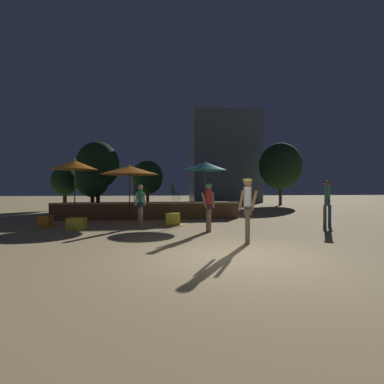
{
  "coord_description": "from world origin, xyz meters",
  "views": [
    {
      "loc": [
        -1.79,
        -6.44,
        1.53
      ],
      "look_at": [
        0.0,
        6.32,
        1.39
      ],
      "focal_mm": 28.0,
      "sensor_mm": 36.0,
      "label": 1
    }
  ],
  "objects_px": {
    "cube_seat_1": "(77,223)",
    "background_tree_0": "(65,181)",
    "cube_seat_0": "(45,222)",
    "background_tree_3": "(148,177)",
    "cube_seat_2": "(173,219)",
    "person_3": "(248,206)",
    "background_tree_1": "(92,179)",
    "bistro_chair_1": "(137,191)",
    "background_tree_2": "(280,166)",
    "frisbee_disc": "(119,239)",
    "person_2": "(209,205)",
    "patio_umbrella_2": "(75,165)",
    "patio_umbrella_0": "(130,170)",
    "background_tree_4": "(98,165)",
    "patio_umbrella_1": "(205,166)",
    "bistro_chair_0": "(174,191)",
    "person_0": "(327,200)",
    "person_1": "(140,204)"
  },
  "relations": [
    {
      "from": "cube_seat_0",
      "to": "background_tree_3",
      "type": "distance_m",
      "value": 15.88
    },
    {
      "from": "bistro_chair_1",
      "to": "background_tree_2",
      "type": "height_order",
      "value": "background_tree_2"
    },
    {
      "from": "person_2",
      "to": "person_0",
      "type": "bearing_deg",
      "value": -86.85
    },
    {
      "from": "cube_seat_2",
      "to": "patio_umbrella_0",
      "type": "bearing_deg",
      "value": 135.89
    },
    {
      "from": "patio_umbrella_2",
      "to": "person_2",
      "type": "bearing_deg",
      "value": -36.13
    },
    {
      "from": "patio_umbrella_0",
      "to": "background_tree_2",
      "type": "distance_m",
      "value": 17.76
    },
    {
      "from": "cube_seat_1",
      "to": "person_1",
      "type": "bearing_deg",
      "value": 10.42
    },
    {
      "from": "bistro_chair_0",
      "to": "patio_umbrella_2",
      "type": "bearing_deg",
      "value": 143.55
    },
    {
      "from": "cube_seat_2",
      "to": "person_3",
      "type": "relative_size",
      "value": 0.33
    },
    {
      "from": "background_tree_0",
      "to": "background_tree_3",
      "type": "relative_size",
      "value": 0.77
    },
    {
      "from": "person_0",
      "to": "background_tree_4",
      "type": "bearing_deg",
      "value": 174.34
    },
    {
      "from": "patio_umbrella_0",
      "to": "person_3",
      "type": "bearing_deg",
      "value": -60.8
    },
    {
      "from": "background_tree_2",
      "to": "background_tree_3",
      "type": "distance_m",
      "value": 12.41
    },
    {
      "from": "background_tree_3",
      "to": "background_tree_1",
      "type": "bearing_deg",
      "value": -123.79
    },
    {
      "from": "cube_seat_0",
      "to": "background_tree_3",
      "type": "relative_size",
      "value": 0.12
    },
    {
      "from": "cube_seat_2",
      "to": "background_tree_3",
      "type": "bearing_deg",
      "value": 94.43
    },
    {
      "from": "cube_seat_1",
      "to": "background_tree_1",
      "type": "xyz_separation_m",
      "value": [
        -1.34,
        10.35,
        2.03
      ]
    },
    {
      "from": "cube_seat_2",
      "to": "person_1",
      "type": "relative_size",
      "value": 0.35
    },
    {
      "from": "cube_seat_1",
      "to": "background_tree_0",
      "type": "height_order",
      "value": "background_tree_0"
    },
    {
      "from": "bistro_chair_1",
      "to": "background_tree_1",
      "type": "distance_m",
      "value": 7.04
    },
    {
      "from": "background_tree_4",
      "to": "person_3",
      "type": "bearing_deg",
      "value": -65.76
    },
    {
      "from": "patio_umbrella_0",
      "to": "cube_seat_1",
      "type": "bearing_deg",
      "value": -121.56
    },
    {
      "from": "patio_umbrella_1",
      "to": "cube_seat_0",
      "type": "xyz_separation_m",
      "value": [
        -6.79,
        -1.84,
        -2.4
      ]
    },
    {
      "from": "person_2",
      "to": "patio_umbrella_2",
      "type": "bearing_deg",
      "value": 45.72
    },
    {
      "from": "person_2",
      "to": "background_tree_0",
      "type": "relative_size",
      "value": 0.54
    },
    {
      "from": "cube_seat_2",
      "to": "frisbee_disc",
      "type": "distance_m",
      "value": 3.94
    },
    {
      "from": "cube_seat_1",
      "to": "bistro_chair_1",
      "type": "distance_m",
      "value": 4.86
    },
    {
      "from": "person_3",
      "to": "bistro_chair_0",
      "type": "height_order",
      "value": "person_3"
    },
    {
      "from": "patio_umbrella_2",
      "to": "cube_seat_1",
      "type": "distance_m",
      "value": 3.74
    },
    {
      "from": "cube_seat_2",
      "to": "frisbee_disc",
      "type": "relative_size",
      "value": 2.26
    },
    {
      "from": "person_0",
      "to": "background_tree_2",
      "type": "height_order",
      "value": "background_tree_2"
    },
    {
      "from": "patio_umbrella_0",
      "to": "person_0",
      "type": "relative_size",
      "value": 1.52
    },
    {
      "from": "bistro_chair_1",
      "to": "background_tree_4",
      "type": "distance_m",
      "value": 7.19
    },
    {
      "from": "person_3",
      "to": "background_tree_2",
      "type": "distance_m",
      "value": 20.94
    },
    {
      "from": "background_tree_3",
      "to": "patio_umbrella_2",
      "type": "bearing_deg",
      "value": -103.65
    },
    {
      "from": "patio_umbrella_2",
      "to": "person_2",
      "type": "distance_m",
      "value": 7.03
    },
    {
      "from": "patio_umbrella_0",
      "to": "cube_seat_1",
      "type": "distance_m",
      "value": 4.0
    },
    {
      "from": "cube_seat_1",
      "to": "background_tree_0",
      "type": "xyz_separation_m",
      "value": [
        -3.43,
        11.22,
        1.85
      ]
    },
    {
      "from": "background_tree_1",
      "to": "person_2",
      "type": "bearing_deg",
      "value": -62.18
    },
    {
      "from": "patio_umbrella_1",
      "to": "background_tree_1",
      "type": "distance_m",
      "value": 10.18
    },
    {
      "from": "patio_umbrella_0",
      "to": "background_tree_3",
      "type": "bearing_deg",
      "value": 86.77
    },
    {
      "from": "background_tree_3",
      "to": "cube_seat_1",
      "type": "bearing_deg",
      "value": -98.84
    },
    {
      "from": "patio_umbrella_2",
      "to": "patio_umbrella_0",
      "type": "bearing_deg",
      "value": 1.96
    },
    {
      "from": "bistro_chair_0",
      "to": "bistro_chair_1",
      "type": "height_order",
      "value": "same"
    },
    {
      "from": "cube_seat_0",
      "to": "background_tree_1",
      "type": "height_order",
      "value": "background_tree_1"
    },
    {
      "from": "patio_umbrella_0",
      "to": "bistro_chair_0",
      "type": "xyz_separation_m",
      "value": [
        2.29,
        1.75,
        -1.01
      ]
    },
    {
      "from": "patio_umbrella_0",
      "to": "cube_seat_2",
      "type": "xyz_separation_m",
      "value": [
        1.91,
        -1.85,
        -2.16
      ]
    },
    {
      "from": "patio_umbrella_2",
      "to": "background_tree_4",
      "type": "distance_m",
      "value": 7.76
    },
    {
      "from": "cube_seat_1",
      "to": "cube_seat_2",
      "type": "distance_m",
      "value": 3.81
    },
    {
      "from": "patio_umbrella_0",
      "to": "cube_seat_2",
      "type": "height_order",
      "value": "patio_umbrella_0"
    }
  ]
}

